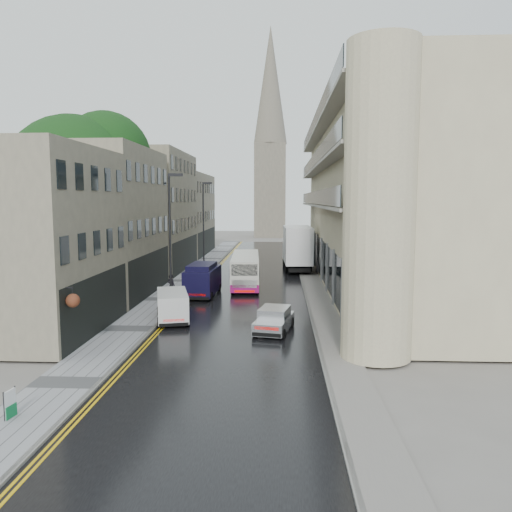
# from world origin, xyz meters

# --- Properties ---
(ground) EXTENTS (200.00, 200.00, 0.00)m
(ground) POSITION_xyz_m (0.00, 0.00, 0.00)
(ground) COLOR slate
(ground) RESTS_ON ground
(road) EXTENTS (9.00, 85.00, 0.02)m
(road) POSITION_xyz_m (0.00, 27.50, 0.01)
(road) COLOR black
(road) RESTS_ON ground
(left_sidewalk) EXTENTS (2.70, 85.00, 0.12)m
(left_sidewalk) POSITION_xyz_m (-5.85, 27.50, 0.06)
(left_sidewalk) COLOR gray
(left_sidewalk) RESTS_ON ground
(right_sidewalk) EXTENTS (1.80, 85.00, 0.12)m
(right_sidewalk) POSITION_xyz_m (5.40, 27.50, 0.06)
(right_sidewalk) COLOR slate
(right_sidewalk) RESTS_ON ground
(old_shop_row) EXTENTS (4.50, 56.00, 12.00)m
(old_shop_row) POSITION_xyz_m (-9.45, 30.00, 6.00)
(old_shop_row) COLOR gray
(old_shop_row) RESTS_ON ground
(modern_block) EXTENTS (8.00, 40.00, 14.00)m
(modern_block) POSITION_xyz_m (10.30, 26.00, 7.00)
(modern_block) COLOR beige
(modern_block) RESTS_ON ground
(church_spire) EXTENTS (6.40, 6.40, 40.00)m
(church_spire) POSITION_xyz_m (0.50, 82.00, 20.00)
(church_spire) COLOR slate
(church_spire) RESTS_ON ground
(tree_near) EXTENTS (10.56, 10.56, 13.89)m
(tree_near) POSITION_xyz_m (-12.50, 20.00, 6.95)
(tree_near) COLOR black
(tree_near) RESTS_ON ground
(tree_far) EXTENTS (9.24, 9.24, 12.46)m
(tree_far) POSITION_xyz_m (-12.20, 33.00, 6.23)
(tree_far) COLOR black
(tree_far) RESTS_ON ground
(cream_bus) EXTENTS (2.71, 9.75, 2.63)m
(cream_bus) POSITION_xyz_m (-1.22, 23.11, 1.34)
(cream_bus) COLOR silver
(cream_bus) RESTS_ON road
(white_lorry) EXTENTS (2.97, 8.85, 4.59)m
(white_lorry) POSITION_xyz_m (3.16, 32.91, 2.32)
(white_lorry) COLOR white
(white_lorry) RESTS_ON road
(silver_hatchback) EXTENTS (2.34, 3.96, 1.39)m
(silver_hatchback) POSITION_xyz_m (1.28, 9.87, 0.71)
(silver_hatchback) COLOR silver
(silver_hatchback) RESTS_ON road
(white_van) EXTENTS (2.69, 4.36, 1.84)m
(white_van) POSITION_xyz_m (-4.30, 11.57, 0.94)
(white_van) COLOR silver
(white_van) RESTS_ON road
(navy_van) EXTENTS (2.27, 5.17, 2.59)m
(navy_van) POSITION_xyz_m (-4.30, 19.42, 1.32)
(navy_van) COLOR black
(navy_van) RESTS_ON road
(pedestrian) EXTENTS (0.75, 0.64, 1.74)m
(pedestrian) POSITION_xyz_m (-5.41, 19.76, 0.99)
(pedestrian) COLOR black
(pedestrian) RESTS_ON left_sidewalk
(lamp_post_near) EXTENTS (1.02, 0.53, 8.91)m
(lamp_post_near) POSITION_xyz_m (-4.95, 17.65, 4.57)
(lamp_post_near) COLOR black
(lamp_post_near) RESTS_ON left_sidewalk
(lamp_post_far) EXTENTS (1.02, 0.30, 8.92)m
(lamp_post_far) POSITION_xyz_m (-5.46, 35.68, 4.58)
(lamp_post_far) COLOR black
(lamp_post_far) RESTS_ON left_sidewalk
(estate_sign) EXTENTS (0.16, 0.57, 0.94)m
(estate_sign) POSITION_xyz_m (-6.30, -0.64, 0.59)
(estate_sign) COLOR white
(estate_sign) RESTS_ON left_sidewalk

